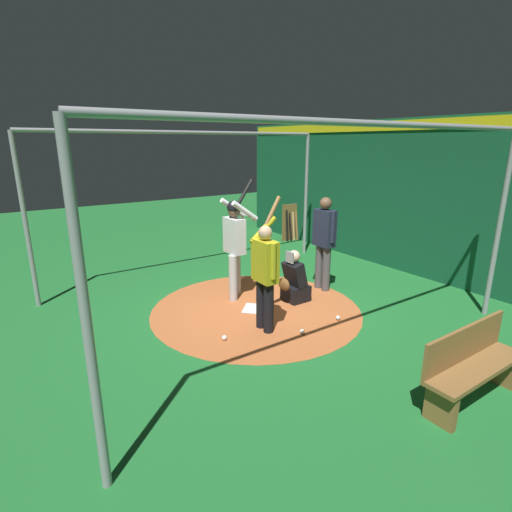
{
  "coord_description": "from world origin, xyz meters",
  "views": [
    {
      "loc": [
        3.51,
        5.17,
        2.75
      ],
      "look_at": [
        0.0,
        0.0,
        0.95
      ],
      "focal_mm": 27.79,
      "sensor_mm": 36.0,
      "label": 1
    }
  ],
  "objects_px": {
    "visitor": "(265,271)",
    "bench": "(472,365)",
    "home_plate": "(256,309)",
    "baseball_0": "(302,332)",
    "batter": "(235,239)",
    "baseball_1": "(224,338)",
    "catcher": "(294,282)",
    "baseball_2": "(338,318)",
    "umpire": "(324,239)",
    "bat_rack": "(292,223)"
  },
  "relations": [
    {
      "from": "umpire",
      "to": "catcher",
      "type": "bearing_deg",
      "value": 11.17
    },
    {
      "from": "catcher",
      "to": "baseball_2",
      "type": "distance_m",
      "value": 1.08
    },
    {
      "from": "baseball_0",
      "to": "baseball_1",
      "type": "height_order",
      "value": "same"
    },
    {
      "from": "visitor",
      "to": "bench",
      "type": "xyz_separation_m",
      "value": [
        -0.85,
        2.66,
        -0.5
      ]
    },
    {
      "from": "umpire",
      "to": "baseball_1",
      "type": "relative_size",
      "value": 24.1
    },
    {
      "from": "catcher",
      "to": "visitor",
      "type": "bearing_deg",
      "value": 29.93
    },
    {
      "from": "visitor",
      "to": "baseball_2",
      "type": "distance_m",
      "value": 1.51
    },
    {
      "from": "batter",
      "to": "baseball_0",
      "type": "distance_m",
      "value": 2.12
    },
    {
      "from": "batter",
      "to": "visitor",
      "type": "xyz_separation_m",
      "value": [
        0.33,
        1.39,
        -0.15
      ]
    },
    {
      "from": "umpire",
      "to": "visitor",
      "type": "xyz_separation_m",
      "value": [
        1.92,
        0.79,
        -0.08
      ]
    },
    {
      "from": "home_plate",
      "to": "baseball_1",
      "type": "distance_m",
      "value": 1.2
    },
    {
      "from": "umpire",
      "to": "bench",
      "type": "height_order",
      "value": "umpire"
    },
    {
      "from": "batter",
      "to": "home_plate",
      "type": "bearing_deg",
      "value": 87.92
    },
    {
      "from": "batter",
      "to": "baseball_0",
      "type": "bearing_deg",
      "value": 90.96
    },
    {
      "from": "umpire",
      "to": "bat_rack",
      "type": "relative_size",
      "value": 1.7
    },
    {
      "from": "bench",
      "to": "baseball_1",
      "type": "height_order",
      "value": "bench"
    },
    {
      "from": "umpire",
      "to": "bat_rack",
      "type": "xyz_separation_m",
      "value": [
        -2.09,
        -3.47,
        -0.52
      ]
    },
    {
      "from": "bench",
      "to": "baseball_0",
      "type": "relative_size",
      "value": 19.98
    },
    {
      "from": "bench",
      "to": "baseball_1",
      "type": "distance_m",
      "value": 3.13
    },
    {
      "from": "visitor",
      "to": "bench",
      "type": "relative_size",
      "value": 1.34
    },
    {
      "from": "umpire",
      "to": "bat_rack",
      "type": "bearing_deg",
      "value": -121.03
    },
    {
      "from": "bat_rack",
      "to": "baseball_1",
      "type": "relative_size",
      "value": 14.2
    },
    {
      "from": "home_plate",
      "to": "visitor",
      "type": "distance_m",
      "value": 1.19
    },
    {
      "from": "catcher",
      "to": "bench",
      "type": "height_order",
      "value": "catcher"
    },
    {
      "from": "visitor",
      "to": "bench",
      "type": "bearing_deg",
      "value": 108.8
    },
    {
      "from": "baseball_1",
      "to": "home_plate",
      "type": "bearing_deg",
      "value": -146.64
    },
    {
      "from": "home_plate",
      "to": "baseball_2",
      "type": "distance_m",
      "value": 1.38
    },
    {
      "from": "baseball_0",
      "to": "baseball_2",
      "type": "bearing_deg",
      "value": -176.85
    },
    {
      "from": "batter",
      "to": "baseball_0",
      "type": "relative_size",
      "value": 28.64
    },
    {
      "from": "catcher",
      "to": "bench",
      "type": "relative_size",
      "value": 0.64
    },
    {
      "from": "home_plate",
      "to": "baseball_0",
      "type": "distance_m",
      "value": 1.14
    },
    {
      "from": "baseball_2",
      "to": "home_plate",
      "type": "bearing_deg",
      "value": -52.32
    },
    {
      "from": "bat_rack",
      "to": "bench",
      "type": "distance_m",
      "value": 7.6
    },
    {
      "from": "home_plate",
      "to": "baseball_0",
      "type": "xyz_separation_m",
      "value": [
        -0.06,
        1.14,
        0.03
      ]
    },
    {
      "from": "visitor",
      "to": "home_plate",
      "type": "bearing_deg",
      "value": -112.57
    },
    {
      "from": "baseball_1",
      "to": "baseball_2",
      "type": "bearing_deg",
      "value": 166.64
    },
    {
      "from": "catcher",
      "to": "baseball_2",
      "type": "bearing_deg",
      "value": 93.86
    },
    {
      "from": "bench",
      "to": "baseball_2",
      "type": "xyz_separation_m",
      "value": [
        -0.3,
        -2.26,
        -0.39
      ]
    },
    {
      "from": "baseball_0",
      "to": "baseball_2",
      "type": "height_order",
      "value": "same"
    },
    {
      "from": "batter",
      "to": "visitor",
      "type": "bearing_deg",
      "value": 76.79
    },
    {
      "from": "home_plate",
      "to": "baseball_0",
      "type": "bearing_deg",
      "value": 92.85
    },
    {
      "from": "catcher",
      "to": "baseball_0",
      "type": "distance_m",
      "value": 1.33
    },
    {
      "from": "umpire",
      "to": "baseball_2",
      "type": "bearing_deg",
      "value": 57.18
    },
    {
      "from": "catcher",
      "to": "umpire",
      "type": "bearing_deg",
      "value": -168.83
    },
    {
      "from": "visitor",
      "to": "baseball_1",
      "type": "xyz_separation_m",
      "value": [
        0.7,
        -0.03,
        -0.89
      ]
    },
    {
      "from": "batter",
      "to": "baseball_1",
      "type": "xyz_separation_m",
      "value": [
        1.02,
        1.36,
        -1.04
      ]
    },
    {
      "from": "umpire",
      "to": "visitor",
      "type": "relative_size",
      "value": 0.9
    },
    {
      "from": "catcher",
      "to": "bat_rack",
      "type": "xyz_separation_m",
      "value": [
        -2.93,
        -3.63,
        0.12
      ]
    },
    {
      "from": "baseball_1",
      "to": "catcher",
      "type": "bearing_deg",
      "value": -161.58
    },
    {
      "from": "bench",
      "to": "bat_rack",
      "type": "bearing_deg",
      "value": -114.52
    }
  ]
}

